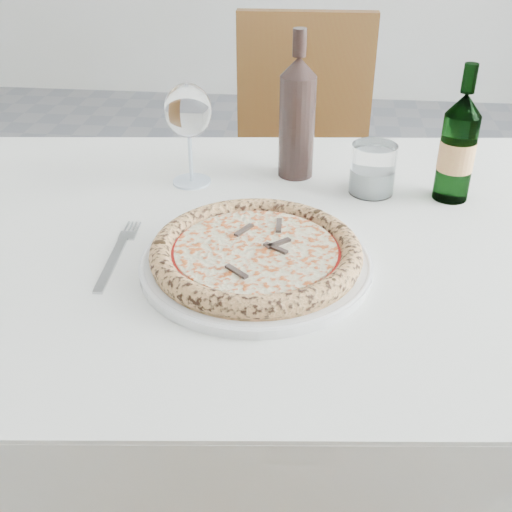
{
  "coord_description": "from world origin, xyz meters",
  "views": [
    {
      "loc": [
        0.12,
        -1.06,
        1.25
      ],
      "look_at": [
        0.04,
        -0.28,
        0.78
      ],
      "focal_mm": 45.0,
      "sensor_mm": 36.0,
      "label": 1
    }
  ],
  "objects_px": {
    "chair_far": "(302,163)",
    "tumbler": "(372,172)",
    "pizza": "(256,252)",
    "dining_table": "(263,280)",
    "wine_bottle": "(297,116)",
    "beer_bottle": "(458,147)",
    "wine_glass": "(188,113)",
    "plate": "(256,263)"
  },
  "relations": [
    {
      "from": "wine_bottle",
      "to": "dining_table",
      "type": "bearing_deg",
      "value": -98.99
    },
    {
      "from": "chair_far",
      "to": "tumbler",
      "type": "relative_size",
      "value": 10.43
    },
    {
      "from": "chair_far",
      "to": "pizza",
      "type": "relative_size",
      "value": 3.05
    },
    {
      "from": "pizza",
      "to": "wine_bottle",
      "type": "xyz_separation_m",
      "value": [
        0.04,
        0.34,
        0.09
      ]
    },
    {
      "from": "wine_bottle",
      "to": "chair_far",
      "type": "bearing_deg",
      "value": 90.73
    },
    {
      "from": "tumbler",
      "to": "beer_bottle",
      "type": "height_order",
      "value": "beer_bottle"
    },
    {
      "from": "chair_far",
      "to": "wine_bottle",
      "type": "relative_size",
      "value": 3.47
    },
    {
      "from": "wine_glass",
      "to": "beer_bottle",
      "type": "height_order",
      "value": "beer_bottle"
    },
    {
      "from": "chair_far",
      "to": "wine_bottle",
      "type": "distance_m",
      "value": 0.68
    },
    {
      "from": "plate",
      "to": "chair_far",
      "type": "bearing_deg",
      "value": 88.13
    },
    {
      "from": "tumbler",
      "to": "chair_far",
      "type": "bearing_deg",
      "value": 102.65
    },
    {
      "from": "dining_table",
      "to": "beer_bottle",
      "type": "relative_size",
      "value": 6.56
    },
    {
      "from": "dining_table",
      "to": "pizza",
      "type": "distance_m",
      "value": 0.15
    },
    {
      "from": "wine_glass",
      "to": "beer_bottle",
      "type": "xyz_separation_m",
      "value": [
        0.46,
        -0.01,
        -0.04
      ]
    },
    {
      "from": "dining_table",
      "to": "tumbler",
      "type": "relative_size",
      "value": 17.27
    },
    {
      "from": "dining_table",
      "to": "wine_glass",
      "type": "relative_size",
      "value": 8.35
    },
    {
      "from": "plate",
      "to": "beer_bottle",
      "type": "bearing_deg",
      "value": 40.49
    },
    {
      "from": "tumbler",
      "to": "beer_bottle",
      "type": "relative_size",
      "value": 0.38
    },
    {
      "from": "wine_glass",
      "to": "tumbler",
      "type": "xyz_separation_m",
      "value": [
        0.33,
        -0.01,
        -0.09
      ]
    },
    {
      "from": "pizza",
      "to": "dining_table",
      "type": "bearing_deg",
      "value": 90.0
    },
    {
      "from": "wine_glass",
      "to": "beer_bottle",
      "type": "relative_size",
      "value": 0.79
    },
    {
      "from": "chair_far",
      "to": "tumbler",
      "type": "bearing_deg",
      "value": -77.35
    },
    {
      "from": "pizza",
      "to": "wine_glass",
      "type": "bearing_deg",
      "value": 118.03
    },
    {
      "from": "pizza",
      "to": "beer_bottle",
      "type": "distance_m",
      "value": 0.42
    },
    {
      "from": "wine_glass",
      "to": "pizza",
      "type": "bearing_deg",
      "value": -61.97
    },
    {
      "from": "chair_far",
      "to": "wine_glass",
      "type": "height_order",
      "value": "wine_glass"
    },
    {
      "from": "wine_glass",
      "to": "plate",
      "type": "bearing_deg",
      "value": -61.97
    },
    {
      "from": "chair_far",
      "to": "plate",
      "type": "xyz_separation_m",
      "value": [
        -0.03,
        -0.93,
        0.23
      ]
    },
    {
      "from": "dining_table",
      "to": "chair_far",
      "type": "height_order",
      "value": "chair_far"
    },
    {
      "from": "plate",
      "to": "pizza",
      "type": "bearing_deg",
      "value": 147.99
    },
    {
      "from": "chair_far",
      "to": "tumbler",
      "type": "height_order",
      "value": "chair_far"
    },
    {
      "from": "pizza",
      "to": "tumbler",
      "type": "distance_m",
      "value": 0.33
    },
    {
      "from": "wine_glass",
      "to": "wine_bottle",
      "type": "distance_m",
      "value": 0.2
    },
    {
      "from": "dining_table",
      "to": "beer_bottle",
      "type": "xyz_separation_m",
      "value": [
        0.31,
        0.17,
        0.18
      ]
    },
    {
      "from": "chair_far",
      "to": "pizza",
      "type": "height_order",
      "value": "chair_far"
    },
    {
      "from": "tumbler",
      "to": "wine_bottle",
      "type": "relative_size",
      "value": 0.33
    },
    {
      "from": "plate",
      "to": "beer_bottle",
      "type": "height_order",
      "value": "beer_bottle"
    },
    {
      "from": "tumbler",
      "to": "beer_bottle",
      "type": "bearing_deg",
      "value": -3.65
    },
    {
      "from": "pizza",
      "to": "wine_bottle",
      "type": "height_order",
      "value": "wine_bottle"
    },
    {
      "from": "dining_table",
      "to": "tumbler",
      "type": "height_order",
      "value": "tumbler"
    },
    {
      "from": "dining_table",
      "to": "beer_bottle",
      "type": "bearing_deg",
      "value": 28.16
    },
    {
      "from": "dining_table",
      "to": "wine_glass",
      "type": "distance_m",
      "value": 0.32
    }
  ]
}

